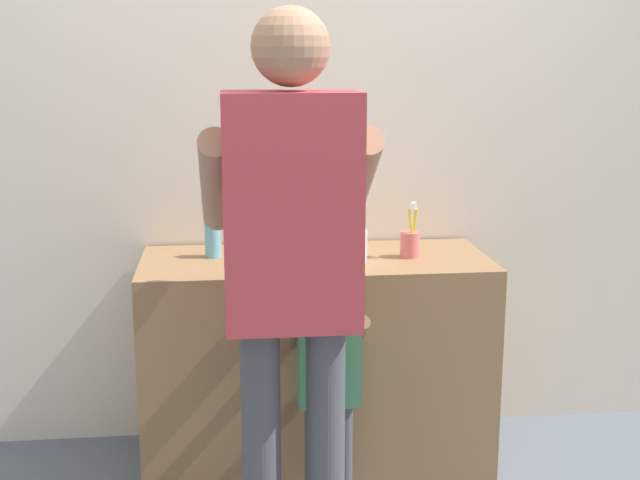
{
  "coord_description": "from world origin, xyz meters",
  "views": [
    {
      "loc": [
        -0.33,
        -2.76,
        1.56
      ],
      "look_at": [
        0.0,
        0.15,
        0.91
      ],
      "focal_mm": 47.96,
      "sensor_mm": 36.0,
      "label": 1
    }
  ],
  "objects_px": {
    "soap_bottle": "(213,239)",
    "adult_parent": "(292,246)",
    "child_toddler": "(328,367)",
    "toothbrush_cup": "(410,243)"
  },
  "relations": [
    {
      "from": "child_toddler",
      "to": "adult_parent",
      "type": "height_order",
      "value": "adult_parent"
    },
    {
      "from": "soap_bottle",
      "to": "adult_parent",
      "type": "xyz_separation_m",
      "value": [
        0.24,
        -0.73,
        0.14
      ]
    },
    {
      "from": "child_toddler",
      "to": "soap_bottle",
      "type": "bearing_deg",
      "value": 129.13
    },
    {
      "from": "soap_bottle",
      "to": "adult_parent",
      "type": "bearing_deg",
      "value": -72.1
    },
    {
      "from": "soap_bottle",
      "to": "child_toddler",
      "type": "distance_m",
      "value": 0.69
    },
    {
      "from": "toothbrush_cup",
      "to": "child_toddler",
      "type": "distance_m",
      "value": 0.61
    },
    {
      "from": "child_toddler",
      "to": "adult_parent",
      "type": "distance_m",
      "value": 0.57
    },
    {
      "from": "soap_bottle",
      "to": "adult_parent",
      "type": "distance_m",
      "value": 0.78
    },
    {
      "from": "soap_bottle",
      "to": "adult_parent",
      "type": "relative_size",
      "value": 0.1
    },
    {
      "from": "adult_parent",
      "to": "toothbrush_cup",
      "type": "bearing_deg",
      "value": 52.83
    }
  ]
}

